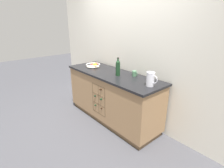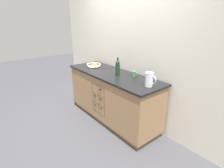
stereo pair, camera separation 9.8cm
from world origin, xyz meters
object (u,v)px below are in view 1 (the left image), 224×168
Objects in this scene: white_pitcher at (151,79)px; ceramic_mug at (134,74)px; fruit_bowl at (93,65)px; standing_wine_bottle at (118,68)px.

ceramic_mug is at bearing 159.62° from white_pitcher.
white_pitcher is (1.43, 0.00, 0.07)m from fruit_bowl.
white_pitcher is at bearing -20.38° from ceramic_mug.
white_pitcher reaches higher than ceramic_mug.
standing_wine_bottle reaches higher than fruit_bowl.
fruit_bowl is 1.43m from white_pitcher.
white_pitcher is at bearing 0.00° from fruit_bowl.
standing_wine_bottle is at bearing -178.62° from white_pitcher.
ceramic_mug is (-0.47, 0.17, -0.06)m from white_pitcher.
white_pitcher is 0.66× the size of standing_wine_bottle.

